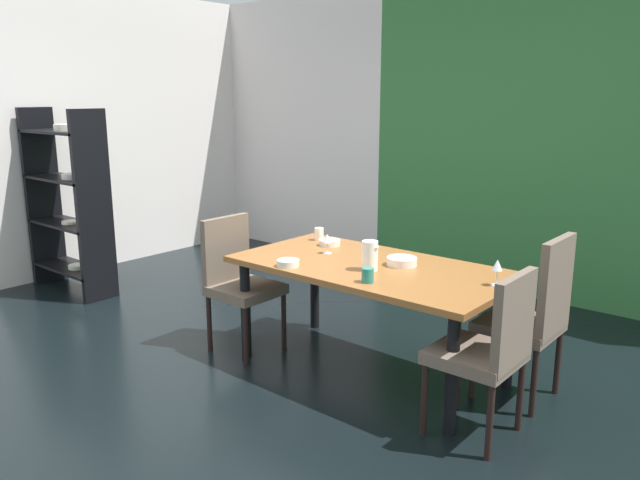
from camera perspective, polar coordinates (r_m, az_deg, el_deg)
The scene contains 17 objects.
ground_plane at distance 4.35m, azimuth -7.37°, elevation -11.81°, with size 6.31×5.75×0.02m, color black.
back_panel_interior at distance 7.36m, azimuth -1.92°, elevation 10.22°, with size 2.33×0.10×2.87m, color silver.
garden_window_panel at distance 5.75m, azimuth 22.40°, elevation 8.40°, with size 3.97×0.10×2.87m, color #306C37.
left_interior_panel at distance 6.60m, azimuth -26.56°, elevation 8.51°, with size 0.10×5.75×2.87m, color silver.
dining_table at distance 4.09m, azimuth 4.70°, elevation -3.37°, with size 1.81×0.94×0.74m.
chair_right_near at distance 3.44m, azimuth 15.25°, elevation -9.34°, with size 0.44×0.44×0.94m.
chair_right_far at distance 3.92m, azimuth 18.96°, elevation -6.30°, with size 0.44×0.44×1.03m.
chair_left_near at distance 4.54m, azimuth -7.52°, elevation -3.35°, with size 0.45×0.44×0.96m.
display_shelf at distance 6.21m, azimuth -22.08°, elevation 3.42°, with size 0.97×0.33×1.70m.
wine_glass_east at distance 4.31m, azimuth 0.66°, elevation 0.06°, with size 0.06×0.06×0.14m.
wine_glass_west at distance 3.73m, azimuth 15.90°, elevation -2.34°, with size 0.07×0.07×0.16m.
serving_bowl_corner at distance 4.06m, azimuth 7.49°, elevation -1.95°, with size 0.20×0.20×0.05m, color white.
serving_bowl_center at distance 4.56m, azimuth 0.90°, elevation -0.23°, with size 0.16×0.16×0.04m, color beige.
serving_bowl_front at distance 4.01m, azimuth -2.93°, elevation -2.12°, with size 0.15×0.15×0.04m, color silver.
cup_near_window at distance 4.71m, azimuth -0.09°, elevation 0.55°, with size 0.07×0.07×0.10m, color #FCF0CF.
cup_north at distance 3.68m, azimuth 4.38°, elevation -3.23°, with size 0.07×0.07×0.09m, color #26786B.
pitcher_rear at distance 3.91m, azimuth 4.59°, elevation -1.42°, with size 0.11×0.10×0.19m.
Camera 1 is at (2.93, -2.63, 1.82)m, focal length 35.00 mm.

